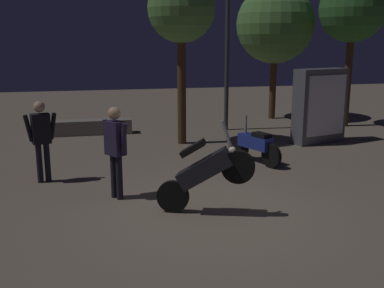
{
  "coord_description": "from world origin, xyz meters",
  "views": [
    {
      "loc": [
        -1.92,
        -7.1,
        2.91
      ],
      "look_at": [
        -0.15,
        0.98,
        1.0
      ],
      "focal_mm": 42.73,
      "sensor_mm": 36.0,
      "label": 1
    }
  ],
  "objects_px": {
    "motorcycle_blue_parked_left": "(255,145)",
    "kiosk_billboard": "(320,106)",
    "motorcycle_black_foreground": "(205,172)",
    "person_bystander_far": "(41,134)",
    "person_rider_beside": "(115,144)",
    "streetlamp_near": "(228,30)"
  },
  "relations": [
    {
      "from": "person_bystander_far",
      "to": "person_rider_beside",
      "type": "bearing_deg",
      "value": -150.38
    },
    {
      "from": "motorcycle_blue_parked_left",
      "to": "person_bystander_far",
      "type": "height_order",
      "value": "person_bystander_far"
    },
    {
      "from": "motorcycle_black_foreground",
      "to": "kiosk_billboard",
      "type": "bearing_deg",
      "value": 68.63
    },
    {
      "from": "motorcycle_black_foreground",
      "to": "motorcycle_blue_parked_left",
      "type": "relative_size",
      "value": 1.04
    },
    {
      "from": "motorcycle_black_foreground",
      "to": "streetlamp_near",
      "type": "relative_size",
      "value": 0.33
    },
    {
      "from": "person_rider_beside",
      "to": "person_bystander_far",
      "type": "xyz_separation_m",
      "value": [
        -1.42,
        1.34,
        -0.02
      ]
    },
    {
      "from": "person_rider_beside",
      "to": "kiosk_billboard",
      "type": "height_order",
      "value": "kiosk_billboard"
    },
    {
      "from": "person_rider_beside",
      "to": "streetlamp_near",
      "type": "distance_m",
      "value": 7.4
    },
    {
      "from": "motorcycle_black_foreground",
      "to": "person_bystander_far",
      "type": "bearing_deg",
      "value": 161.44
    },
    {
      "from": "motorcycle_black_foreground",
      "to": "person_rider_beside",
      "type": "xyz_separation_m",
      "value": [
        -1.4,
        1.13,
        0.29
      ]
    },
    {
      "from": "motorcycle_black_foreground",
      "to": "person_bystander_far",
      "type": "xyz_separation_m",
      "value": [
        -2.82,
        2.47,
        0.27
      ]
    },
    {
      "from": "motorcycle_black_foreground",
      "to": "person_bystander_far",
      "type": "relative_size",
      "value": 0.97
    },
    {
      "from": "person_bystander_far",
      "to": "kiosk_billboard",
      "type": "relative_size",
      "value": 0.81
    },
    {
      "from": "motorcycle_black_foreground",
      "to": "streetlamp_near",
      "type": "xyz_separation_m",
      "value": [
        2.47,
        7.06,
        2.43
      ]
    },
    {
      "from": "kiosk_billboard",
      "to": "streetlamp_near",
      "type": "bearing_deg",
      "value": -65.29
    },
    {
      "from": "streetlamp_near",
      "to": "kiosk_billboard",
      "type": "distance_m",
      "value": 3.79
    },
    {
      "from": "person_bystander_far",
      "to": "streetlamp_near",
      "type": "xyz_separation_m",
      "value": [
        5.29,
        4.59,
        2.16
      ]
    },
    {
      "from": "motorcycle_blue_parked_left",
      "to": "kiosk_billboard",
      "type": "bearing_deg",
      "value": -78.86
    },
    {
      "from": "motorcycle_black_foreground",
      "to": "person_rider_beside",
      "type": "distance_m",
      "value": 1.82
    },
    {
      "from": "motorcycle_blue_parked_left",
      "to": "kiosk_billboard",
      "type": "xyz_separation_m",
      "value": [
        2.53,
        1.71,
        0.61
      ]
    },
    {
      "from": "person_bystander_far",
      "to": "kiosk_billboard",
      "type": "bearing_deg",
      "value": -90.35
    },
    {
      "from": "streetlamp_near",
      "to": "motorcycle_blue_parked_left",
      "type": "bearing_deg",
      "value": -96.76
    }
  ]
}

